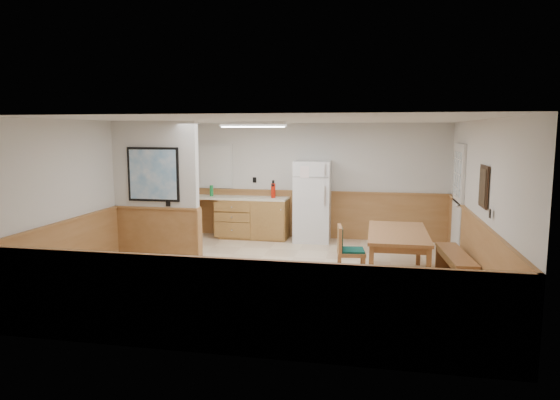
% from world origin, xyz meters
% --- Properties ---
extents(ground, '(6.00, 6.00, 0.00)m').
position_xyz_m(ground, '(0.00, 0.00, 0.00)').
color(ground, beige).
rests_on(ground, ground).
extents(ceiling, '(6.00, 6.00, 0.02)m').
position_xyz_m(ceiling, '(0.00, 0.00, 2.50)').
color(ceiling, silver).
rests_on(ceiling, back_wall).
extents(back_wall, '(6.00, 0.02, 2.50)m').
position_xyz_m(back_wall, '(0.00, 3.00, 1.25)').
color(back_wall, silver).
rests_on(back_wall, ground).
extents(right_wall, '(0.02, 6.00, 2.50)m').
position_xyz_m(right_wall, '(3.00, 0.00, 1.25)').
color(right_wall, silver).
rests_on(right_wall, ground).
extents(left_wall, '(0.02, 6.00, 2.50)m').
position_xyz_m(left_wall, '(-3.00, 0.00, 1.25)').
color(left_wall, silver).
rests_on(left_wall, ground).
extents(wainscot_back, '(6.00, 0.04, 1.00)m').
position_xyz_m(wainscot_back, '(0.00, 2.98, 0.50)').
color(wainscot_back, '#A57342').
rests_on(wainscot_back, ground).
extents(wainscot_right, '(0.04, 6.00, 1.00)m').
position_xyz_m(wainscot_right, '(2.98, 0.00, 0.50)').
color(wainscot_right, '#A57342').
rests_on(wainscot_right, ground).
extents(wainscot_left, '(0.04, 6.00, 1.00)m').
position_xyz_m(wainscot_left, '(-2.98, 0.00, 0.50)').
color(wainscot_left, '#A57342').
rests_on(wainscot_left, ground).
extents(partition_wall, '(1.50, 0.20, 2.50)m').
position_xyz_m(partition_wall, '(-2.25, 0.19, 1.23)').
color(partition_wall, silver).
rests_on(partition_wall, ground).
extents(kitchen_counter, '(2.20, 0.61, 1.00)m').
position_xyz_m(kitchen_counter, '(-1.21, 2.68, 0.46)').
color(kitchen_counter, olive).
rests_on(kitchen_counter, ground).
extents(exterior_door, '(0.07, 1.02, 2.15)m').
position_xyz_m(exterior_door, '(2.96, 1.90, 1.05)').
color(exterior_door, silver).
rests_on(exterior_door, ground).
extents(kitchen_window, '(0.80, 0.04, 1.00)m').
position_xyz_m(kitchen_window, '(-2.10, 2.98, 1.55)').
color(kitchen_window, silver).
rests_on(kitchen_window, back_wall).
extents(wall_painting, '(0.04, 0.50, 0.60)m').
position_xyz_m(wall_painting, '(2.97, -0.30, 1.55)').
color(wall_painting, black).
rests_on(wall_painting, right_wall).
extents(fluorescent_fixture, '(1.20, 0.30, 0.09)m').
position_xyz_m(fluorescent_fixture, '(-0.80, 1.30, 2.45)').
color(fluorescent_fixture, silver).
rests_on(fluorescent_fixture, ceiling).
extents(refrigerator, '(0.77, 0.73, 1.71)m').
position_xyz_m(refrigerator, '(0.15, 2.63, 0.86)').
color(refrigerator, silver).
rests_on(refrigerator, ground).
extents(dining_table, '(0.92, 1.83, 0.75)m').
position_xyz_m(dining_table, '(1.83, 0.21, 0.66)').
color(dining_table, '#A6613C').
rests_on(dining_table, ground).
extents(dining_bench, '(0.45, 1.57, 0.45)m').
position_xyz_m(dining_bench, '(2.71, 0.18, 0.34)').
color(dining_bench, '#A6613C').
rests_on(dining_bench, ground).
extents(dining_chair, '(0.64, 0.48, 0.85)m').
position_xyz_m(dining_chair, '(1.02, 0.00, 0.50)').
color(dining_chair, '#A6613C').
rests_on(dining_chair, ground).
extents(fire_extinguisher, '(0.10, 0.10, 0.38)m').
position_xyz_m(fire_extinguisher, '(-0.71, 2.68, 1.07)').
color(fire_extinguisher, red).
rests_on(fire_extinguisher, kitchen_counter).
extents(soap_bottle, '(0.09, 0.09, 0.24)m').
position_xyz_m(soap_bottle, '(-2.12, 2.71, 1.02)').
color(soap_bottle, '#178339').
rests_on(soap_bottle, kitchen_counter).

